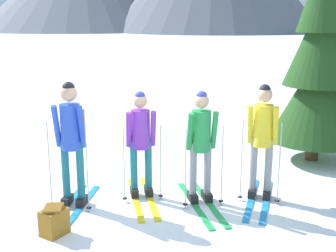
% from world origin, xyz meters
% --- Properties ---
extents(ground_plane, '(400.00, 400.00, 0.00)m').
position_xyz_m(ground_plane, '(0.00, 0.00, 0.00)').
color(ground_plane, white).
extents(skier_in_blue, '(0.62, 1.73, 1.82)m').
position_xyz_m(skier_in_blue, '(-1.30, -0.10, 1.04)').
color(skier_in_blue, '#1E84D1').
rests_on(skier_in_blue, ground).
extents(skier_in_purple, '(0.61, 1.67, 1.63)m').
position_xyz_m(skier_in_purple, '(-0.33, 0.17, 0.88)').
color(skier_in_purple, yellow).
rests_on(skier_in_purple, ground).
extents(skier_in_green, '(0.60, 1.70, 1.67)m').
position_xyz_m(skier_in_green, '(0.53, -0.09, 0.91)').
color(skier_in_green, green).
rests_on(skier_in_green, ground).
extents(skier_in_yellow, '(0.83, 1.65, 1.74)m').
position_xyz_m(skier_in_yellow, '(1.46, 0.02, 0.99)').
color(skier_in_yellow, '#1E84D1').
rests_on(skier_in_yellow, ground).
extents(pine_tree_near, '(1.68, 1.68, 4.06)m').
position_xyz_m(pine_tree_near, '(2.94, 1.78, 1.86)').
color(pine_tree_near, '#51381E').
rests_on(pine_tree_near, ground).
extents(pine_tree_mid, '(1.40, 1.40, 3.38)m').
position_xyz_m(pine_tree_mid, '(4.10, 4.29, 1.54)').
color(pine_tree_mid, '#51381E').
rests_on(pine_tree_mid, ground).
extents(backpack_on_snow_front, '(0.38, 0.40, 0.38)m').
position_xyz_m(backpack_on_snow_front, '(-1.43, -0.99, 0.19)').
color(backpack_on_snow_front, '#99661E').
rests_on(backpack_on_snow_front, ground).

